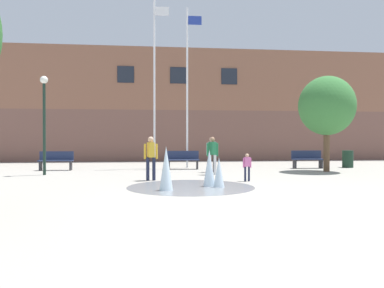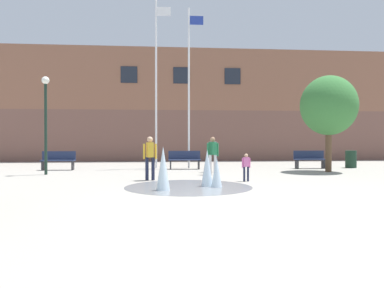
{
  "view_description": "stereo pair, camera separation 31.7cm",
  "coord_description": "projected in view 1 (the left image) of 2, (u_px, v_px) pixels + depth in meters",
  "views": [
    {
      "loc": [
        -1.84,
        -8.29,
        1.5
      ],
      "look_at": [
        -0.18,
        6.78,
        1.3
      ],
      "focal_mm": 35.0,
      "sensor_mm": 36.0,
      "label": 1
    },
    {
      "loc": [
        -1.52,
        -8.32,
        1.5
      ],
      "look_at": [
        -0.18,
        6.78,
        1.3
      ],
      "focal_mm": 35.0,
      "sensor_mm": 36.0,
      "label": 2
    }
  ],
  "objects": [
    {
      "name": "lamp_post_left_lane",
      "position": [
        44.0,
        111.0,
        15.59
      ],
      "size": [
        0.32,
        0.32,
        4.13
      ],
      "color": "#192D23",
      "rests_on": "ground"
    },
    {
      "name": "flagpole_right",
      "position": [
        188.0,
        83.0,
        19.32
      ],
      "size": [
        0.8,
        0.1,
        8.27
      ],
      "color": "silver",
      "rests_on": "ground"
    },
    {
      "name": "child_with_pink_shirt",
      "position": [
        247.0,
        165.0,
        13.28
      ],
      "size": [
        0.31,
        0.14,
        0.99
      ],
      "rotation": [
        0.0,
        0.0,
        -3.08
      ],
      "color": "#1E233D",
      "rests_on": "ground"
    },
    {
      "name": "splash_fountain",
      "position": [
        193.0,
        173.0,
        11.48
      ],
      "size": [
        3.99,
        3.99,
        1.29
      ],
      "color": "gray",
      "rests_on": "ground"
    },
    {
      "name": "teen_by_trashcan",
      "position": [
        151.0,
        155.0,
        13.53
      ],
      "size": [
        0.5,
        0.38,
        1.59
      ],
      "rotation": [
        0.0,
        0.0,
        -1.31
      ],
      "color": "#1E233D",
      "rests_on": "ground"
    },
    {
      "name": "flagpole_left",
      "position": [
        155.0,
        79.0,
        19.13
      ],
      "size": [
        0.8,
        0.1,
        8.68
      ],
      "color": "silver",
      "rests_on": "ground"
    },
    {
      "name": "street_tree_near_building",
      "position": [
        327.0,
        106.0,
        17.23
      ],
      "size": [
        2.56,
        2.56,
        4.4
      ],
      "color": "brown",
      "rests_on": "ground"
    },
    {
      "name": "park_bench_under_right_flagpole",
      "position": [
        183.0,
        160.0,
        18.63
      ],
      "size": [
        1.6,
        0.44,
        0.91
      ],
      "color": "#28282D",
      "rests_on": "ground"
    },
    {
      "name": "ground_plane",
      "position": [
        233.0,
        205.0,
        8.46
      ],
      "size": [
        100.0,
        100.0,
        0.0
      ],
      "primitive_type": "plane",
      "color": "#9E998E"
    },
    {
      "name": "library_building",
      "position": [
        175.0,
        108.0,
        28.24
      ],
      "size": [
        36.0,
        6.05,
        7.71
      ],
      "color": "brown",
      "rests_on": "ground"
    },
    {
      "name": "trash_can",
      "position": [
        348.0,
        159.0,
        19.69
      ],
      "size": [
        0.56,
        0.56,
        0.9
      ],
      "primitive_type": "cylinder",
      "color": "#193323",
      "rests_on": "ground"
    },
    {
      "name": "adult_in_red",
      "position": [
        212.0,
        153.0,
        15.72
      ],
      "size": [
        0.5,
        0.39,
        1.59
      ],
      "rotation": [
        0.0,
        0.0,
        2.0
      ],
      "color": "silver",
      "rests_on": "ground"
    },
    {
      "name": "park_bench_under_left_flagpole",
      "position": [
        56.0,
        160.0,
        17.94
      ],
      "size": [
        1.6,
        0.44,
        0.91
      ],
      "color": "#28282D",
      "rests_on": "ground"
    },
    {
      "name": "adult_near_bench",
      "position": [
        212.0,
        152.0,
        16.93
      ],
      "size": [
        0.5,
        0.39,
        1.59
      ],
      "rotation": [
        0.0,
        0.0,
        0.89
      ],
      "color": "#28282D",
      "rests_on": "ground"
    },
    {
      "name": "park_bench_near_trashcan",
      "position": [
        307.0,
        159.0,
        19.2
      ],
      "size": [
        1.6,
        0.44,
        0.91
      ],
      "color": "#28282D",
      "rests_on": "ground"
    }
  ]
}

